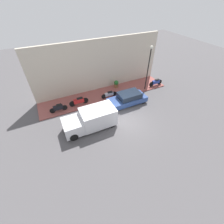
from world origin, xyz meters
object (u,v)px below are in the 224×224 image
(potted_plant, at_px, (116,84))
(motorcycle_black, at_px, (58,108))
(scooter_silver, at_px, (109,94))
(streetlamp, at_px, (149,62))
(delivery_van, at_px, (91,119))
(motorcycle_red, at_px, (79,101))
(motorcycle_blue, at_px, (156,82))
(parked_car, at_px, (128,99))

(potted_plant, bearing_deg, motorcycle_black, 103.01)
(scooter_silver, xyz_separation_m, streetlamp, (-0.30, -4.88, 3.08))
(delivery_van, relative_size, motorcycle_red, 2.24)
(motorcycle_blue, height_order, streetlamp, streetlamp)
(parked_car, height_order, scooter_silver, parked_car)
(parked_car, height_order, delivery_van, delivery_van)
(streetlamp, bearing_deg, potted_plant, 58.06)
(motorcycle_blue, relative_size, scooter_silver, 1.03)
(motorcycle_red, bearing_deg, delivery_van, -178.67)
(motorcycle_black, distance_m, scooter_silver, 5.86)
(motorcycle_blue, distance_m, streetlamp, 3.49)
(parked_car, distance_m, motorcycle_red, 5.39)
(streetlamp, relative_size, potted_plant, 5.66)
(motorcycle_red, distance_m, motorcycle_black, 2.26)
(parked_car, xyz_separation_m, motorcycle_red, (1.96, 5.02, -0.06))
(parked_car, height_order, potted_plant, parked_car)
(motorcycle_blue, bearing_deg, parked_car, 108.02)
(delivery_van, height_order, motorcycle_black, delivery_van)
(motorcycle_red, bearing_deg, streetlamp, -92.60)
(delivery_van, xyz_separation_m, motorcycle_black, (3.50, 2.33, -0.39))
(scooter_silver, distance_m, streetlamp, 5.78)
(motorcycle_black, xyz_separation_m, potted_plant, (1.76, -7.62, 0.02))
(parked_car, relative_size, streetlamp, 0.82)
(delivery_van, bearing_deg, motorcycle_blue, -71.28)
(motorcycle_black, relative_size, scooter_silver, 0.95)
(parked_car, relative_size, scooter_silver, 2.27)
(motorcycle_red, bearing_deg, scooter_silver, -91.38)
(delivery_van, bearing_deg, potted_plant, -45.15)
(motorcycle_red, xyz_separation_m, motorcycle_black, (-0.20, 2.25, -0.03))
(motorcycle_blue, distance_m, potted_plant, 5.21)
(delivery_van, distance_m, motorcycle_red, 3.72)
(motorcycle_red, relative_size, streetlamp, 0.40)
(delivery_van, bearing_deg, motorcycle_black, 33.70)
(motorcycle_red, xyz_separation_m, scooter_silver, (-0.09, -3.61, -0.09))
(parked_car, height_order, streetlamp, streetlamp)
(delivery_van, height_order, potted_plant, delivery_van)
(motorcycle_blue, relative_size, streetlamp, 0.37)
(motorcycle_red, relative_size, motorcycle_black, 1.17)
(motorcycle_black, height_order, motorcycle_blue, motorcycle_black)
(motorcycle_black, height_order, scooter_silver, motorcycle_black)
(parked_car, relative_size, potted_plant, 4.64)
(scooter_silver, height_order, streetlamp, streetlamp)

